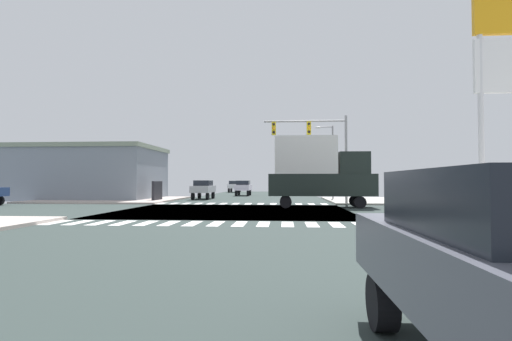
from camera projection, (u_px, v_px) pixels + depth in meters
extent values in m
cube|color=#2C3735|center=(233.00, 211.00, 23.55)|extent=(14.00, 90.00, 0.05)
cube|color=#2C3735|center=(233.00, 211.00, 23.55)|extent=(90.00, 12.00, 0.05)
cube|color=#B2ADA3|center=(395.00, 201.00, 34.58)|extent=(12.00, 12.00, 0.14)
cube|color=#B9A79F|center=(113.00, 200.00, 36.46)|extent=(12.00, 12.00, 0.14)
cube|color=white|center=(56.00, 222.00, 16.77)|extent=(0.50, 2.00, 0.01)
cube|color=white|center=(78.00, 223.00, 16.69)|extent=(0.50, 2.00, 0.01)
cube|color=white|center=(101.00, 223.00, 16.62)|extent=(0.50, 2.00, 0.01)
cube|color=white|center=(123.00, 223.00, 16.55)|extent=(0.50, 2.00, 0.01)
cube|color=white|center=(146.00, 223.00, 16.47)|extent=(0.50, 2.00, 0.01)
cube|color=white|center=(169.00, 223.00, 16.40)|extent=(0.50, 2.00, 0.01)
cube|color=white|center=(193.00, 223.00, 16.33)|extent=(0.50, 2.00, 0.01)
cube|color=white|center=(216.00, 224.00, 16.26)|extent=(0.50, 2.00, 0.01)
cube|color=white|center=(240.00, 224.00, 16.18)|extent=(0.50, 2.00, 0.01)
cube|color=white|center=(263.00, 224.00, 16.11)|extent=(0.50, 2.00, 0.01)
cube|color=white|center=(288.00, 224.00, 16.04)|extent=(0.50, 2.00, 0.01)
cube|color=white|center=(312.00, 224.00, 15.97)|extent=(0.50, 2.00, 0.01)
cube|color=white|center=(336.00, 225.00, 15.89)|extent=(0.50, 2.00, 0.01)
cube|color=white|center=(361.00, 225.00, 15.82)|extent=(0.50, 2.00, 0.01)
cube|color=white|center=(162.00, 203.00, 31.32)|extent=(0.50, 2.00, 0.01)
cube|color=white|center=(174.00, 203.00, 31.25)|extent=(0.50, 2.00, 0.01)
cube|color=white|center=(186.00, 203.00, 31.18)|extent=(0.50, 2.00, 0.01)
cube|color=white|center=(199.00, 203.00, 31.10)|extent=(0.50, 2.00, 0.01)
cube|color=white|center=(211.00, 204.00, 31.03)|extent=(0.50, 2.00, 0.01)
cube|color=white|center=(223.00, 204.00, 30.96)|extent=(0.50, 2.00, 0.01)
cube|color=white|center=(236.00, 204.00, 30.89)|extent=(0.50, 2.00, 0.01)
cube|color=white|center=(248.00, 204.00, 30.81)|extent=(0.50, 2.00, 0.01)
cube|color=white|center=(261.00, 204.00, 30.74)|extent=(0.50, 2.00, 0.01)
cube|color=white|center=(273.00, 204.00, 30.67)|extent=(0.50, 2.00, 0.01)
cube|color=white|center=(286.00, 204.00, 30.60)|extent=(0.50, 2.00, 0.01)
cube|color=white|center=(299.00, 204.00, 30.52)|extent=(0.50, 2.00, 0.01)
cube|color=white|center=(311.00, 204.00, 30.45)|extent=(0.50, 2.00, 0.01)
cube|color=white|center=(324.00, 204.00, 30.38)|extent=(0.50, 2.00, 0.01)
cylinder|color=gray|center=(346.00, 160.00, 29.86)|extent=(0.20, 0.20, 6.88)
cylinder|color=gray|center=(305.00, 121.00, 30.18)|extent=(6.34, 0.14, 0.14)
cube|color=yellow|center=(309.00, 128.00, 30.14)|extent=(0.32, 0.40, 1.00)
sphere|color=black|center=(309.00, 124.00, 29.91)|extent=(0.22, 0.22, 0.22)
sphere|color=orange|center=(309.00, 128.00, 29.90)|extent=(0.22, 0.22, 0.22)
sphere|color=black|center=(309.00, 132.00, 29.89)|extent=(0.22, 0.22, 0.22)
cube|color=yellow|center=(274.00, 129.00, 30.34)|extent=(0.32, 0.40, 1.00)
sphere|color=black|center=(274.00, 124.00, 30.10)|extent=(0.22, 0.22, 0.22)
sphere|color=orange|center=(274.00, 128.00, 30.09)|extent=(0.22, 0.22, 0.22)
sphere|color=black|center=(274.00, 132.00, 30.09)|extent=(0.22, 0.22, 0.22)
cylinder|color=silver|center=(481.00, 113.00, 12.78)|extent=(0.18, 0.18, 8.05)
cube|color=orange|center=(498.00, 14.00, 12.83)|extent=(1.60, 0.20, 1.40)
cube|color=white|center=(499.00, 66.00, 12.78)|extent=(1.60, 0.16, 1.80)
cylinder|color=gray|center=(333.00, 163.00, 37.89)|extent=(0.16, 0.16, 7.24)
cylinder|color=gray|center=(325.00, 127.00, 38.04)|extent=(1.40, 0.10, 0.10)
ellipsoid|color=silver|center=(318.00, 127.00, 38.09)|extent=(0.60, 0.32, 0.20)
cube|color=gray|center=(77.00, 175.00, 38.76)|extent=(15.79, 9.11, 4.87)
cube|color=gray|center=(78.00, 149.00, 38.83)|extent=(16.09, 9.41, 0.40)
cube|color=black|center=(157.00, 191.00, 34.49)|extent=(0.24, 2.20, 1.80)
cylinder|color=black|center=(382.00, 302.00, 4.62)|extent=(0.26, 0.68, 0.68)
cylinder|color=black|center=(508.00, 305.00, 4.52)|extent=(0.26, 0.68, 0.68)
cylinder|color=black|center=(238.00, 190.00, 61.76)|extent=(0.26, 0.68, 0.68)
cylinder|color=black|center=(229.00, 190.00, 61.87)|extent=(0.26, 0.68, 0.68)
cylinder|color=black|center=(240.00, 190.00, 64.68)|extent=(0.26, 0.68, 0.68)
cylinder|color=black|center=(231.00, 190.00, 64.78)|extent=(0.26, 0.68, 0.68)
cube|color=silver|center=(234.00, 186.00, 63.29)|extent=(1.80, 4.30, 0.66)
cube|color=black|center=(234.00, 182.00, 63.31)|extent=(1.55, 2.24, 0.54)
cylinder|color=black|center=(355.00, 201.00, 27.42)|extent=(0.80, 0.26, 0.80)
cylinder|color=black|center=(360.00, 202.00, 25.51)|extent=(0.80, 0.26, 0.80)
cylinder|color=black|center=(286.00, 201.00, 27.78)|extent=(0.80, 0.26, 0.80)
cylinder|color=black|center=(286.00, 202.00, 25.86)|extent=(0.80, 0.26, 0.80)
cube|color=black|center=(321.00, 185.00, 26.68)|extent=(7.20, 2.40, 1.49)
cube|color=white|center=(305.00, 156.00, 26.81)|extent=(4.18, 2.30, 2.56)
cube|color=black|center=(353.00, 163.00, 26.56)|extent=(2.02, 2.11, 1.49)
cylinder|color=black|center=(208.00, 196.00, 37.38)|extent=(0.26, 0.68, 0.68)
cylinder|color=black|center=(193.00, 196.00, 37.49)|extent=(0.26, 0.68, 0.68)
cylinder|color=black|center=(213.00, 195.00, 40.30)|extent=(0.26, 0.68, 0.68)
cylinder|color=black|center=(199.00, 195.00, 40.40)|extent=(0.26, 0.68, 0.68)
cube|color=#AFAFB3|center=(203.00, 189.00, 38.91)|extent=(1.80, 4.30, 0.66)
cube|color=black|center=(203.00, 183.00, 38.93)|extent=(1.55, 2.24, 0.54)
cylinder|color=black|center=(248.00, 193.00, 46.99)|extent=(0.26, 0.68, 0.68)
cylinder|color=black|center=(236.00, 193.00, 47.09)|extent=(0.26, 0.68, 0.68)
cylinder|color=black|center=(250.00, 193.00, 49.90)|extent=(0.26, 0.68, 0.68)
cylinder|color=black|center=(239.00, 193.00, 50.01)|extent=(0.26, 0.68, 0.68)
cube|color=silver|center=(243.00, 188.00, 48.52)|extent=(1.80, 4.30, 0.66)
cube|color=black|center=(243.00, 183.00, 48.53)|extent=(1.55, 2.24, 0.54)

